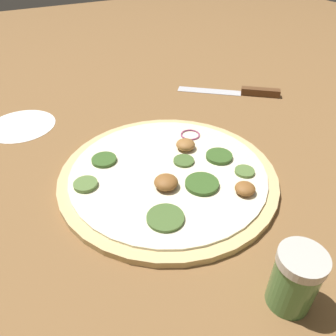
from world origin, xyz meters
The scene contains 5 objects.
ground_plane centered at (0.00, 0.00, 0.00)m, with size 3.00×3.00×0.00m, color brown.
pizza centered at (0.00, 0.00, 0.01)m, with size 0.37×0.37×0.04m.
knife centered at (0.20, -0.34, 0.01)m, with size 0.18×0.21×0.02m.
spice_jar centered at (-0.27, -0.01, 0.04)m, with size 0.05×0.05×0.08m.
flour_patch centered at (0.31, 0.19, 0.00)m, with size 0.14×0.14×0.00m.
Camera 1 is at (-0.39, 0.21, 0.36)m, focal length 35.00 mm.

